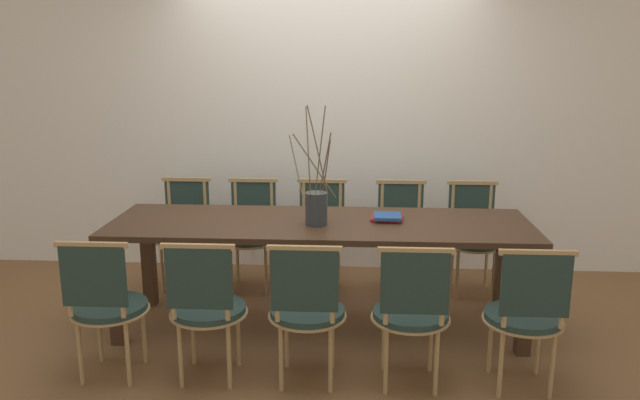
% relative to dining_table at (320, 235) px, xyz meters
% --- Properties ---
extents(ground_plane, '(16.00, 16.00, 0.00)m').
position_rel_dining_table_xyz_m(ground_plane, '(0.00, 0.00, -0.67)').
color(ground_plane, brown).
extents(wall_rear, '(12.00, 0.06, 3.20)m').
position_rel_dining_table_xyz_m(wall_rear, '(0.00, 1.32, 0.93)').
color(wall_rear, white).
rests_on(wall_rear, ground_plane).
extents(dining_table, '(2.84, 0.86, 0.77)m').
position_rel_dining_table_xyz_m(dining_table, '(0.00, 0.00, 0.00)').
color(dining_table, '#422B1C').
rests_on(dining_table, ground_plane).
extents(chair_near_leftend, '(0.45, 0.45, 0.88)m').
position_rel_dining_table_xyz_m(chair_near_leftend, '(-1.19, -0.77, -0.20)').
color(chair_near_leftend, '#233833').
rests_on(chair_near_leftend, ground_plane).
extents(chair_near_left, '(0.45, 0.45, 0.88)m').
position_rel_dining_table_xyz_m(chair_near_left, '(-0.61, -0.77, -0.20)').
color(chair_near_left, '#233833').
rests_on(chair_near_left, ground_plane).
extents(chair_near_center, '(0.45, 0.45, 0.88)m').
position_rel_dining_table_xyz_m(chair_near_center, '(-0.03, -0.77, -0.20)').
color(chair_near_center, '#233833').
rests_on(chair_near_center, ground_plane).
extents(chair_near_right, '(0.45, 0.45, 0.88)m').
position_rel_dining_table_xyz_m(chair_near_right, '(0.56, -0.77, -0.20)').
color(chair_near_right, '#233833').
rests_on(chair_near_right, ground_plane).
extents(chair_near_rightend, '(0.45, 0.45, 0.88)m').
position_rel_dining_table_xyz_m(chair_near_rightend, '(1.19, -0.77, -0.20)').
color(chair_near_rightend, '#233833').
rests_on(chair_near_rightend, ground_plane).
extents(chair_far_leftend, '(0.45, 0.45, 0.88)m').
position_rel_dining_table_xyz_m(chair_far_leftend, '(-1.16, 0.77, -0.20)').
color(chair_far_leftend, '#233833').
rests_on(chair_far_leftend, ground_plane).
extents(chair_far_left, '(0.45, 0.45, 0.88)m').
position_rel_dining_table_xyz_m(chair_far_left, '(-0.60, 0.77, -0.20)').
color(chair_far_left, '#233833').
rests_on(chair_far_left, ground_plane).
extents(chair_far_center, '(0.45, 0.45, 0.88)m').
position_rel_dining_table_xyz_m(chair_far_center, '(-0.04, 0.77, -0.20)').
color(chair_far_center, '#233833').
rests_on(chair_far_center, ground_plane).
extents(chair_far_right, '(0.45, 0.45, 0.88)m').
position_rel_dining_table_xyz_m(chair_far_right, '(0.61, 0.77, -0.20)').
color(chair_far_right, '#233833').
rests_on(chair_far_right, ground_plane).
extents(chair_far_rightend, '(0.45, 0.45, 0.88)m').
position_rel_dining_table_xyz_m(chair_far_rightend, '(1.18, 0.77, -0.20)').
color(chair_far_rightend, '#233833').
rests_on(chair_far_rightend, ground_plane).
extents(vase_centerpiece, '(0.32, 0.29, 0.79)m').
position_rel_dining_table_xyz_m(vase_centerpiece, '(-0.02, -0.08, 0.22)').
color(vase_centerpiece, '#33383D').
rests_on(vase_centerpiece, dining_table).
extents(book_stack, '(0.23, 0.21, 0.04)m').
position_rel_dining_table_xyz_m(book_stack, '(0.46, 0.07, 0.11)').
color(book_stack, maroon).
rests_on(book_stack, dining_table).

